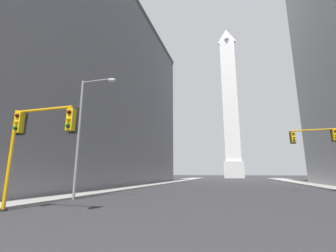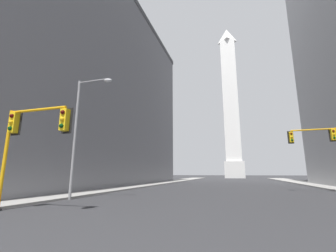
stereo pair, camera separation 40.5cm
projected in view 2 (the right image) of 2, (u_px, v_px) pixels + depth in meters
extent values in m
cube|color=gray|center=(142.00, 185.00, 34.58)|extent=(5.00, 106.89, 0.15)
cube|color=slate|center=(75.00, 90.00, 35.23)|extent=(18.77, 46.82, 29.14)
cube|color=#48484C|center=(82.00, 7.00, 38.32)|extent=(18.96, 47.29, 0.90)
cube|color=silver|center=(235.00, 170.00, 84.76)|extent=(7.19, 7.19, 6.15)
cube|color=white|center=(230.00, 99.00, 90.54)|extent=(5.75, 5.75, 50.18)
pyramid|color=white|center=(227.00, 36.00, 96.34)|extent=(5.75, 5.75, 6.33)
cube|color=yellow|center=(333.00, 135.00, 22.26)|extent=(0.37, 0.37, 1.10)
cube|color=black|center=(332.00, 135.00, 22.43)|extent=(0.58, 0.08, 1.32)
sphere|color=#410907|center=(333.00, 131.00, 22.15)|extent=(0.22, 0.22, 0.22)
sphere|color=yellow|center=(334.00, 134.00, 22.08)|extent=(0.22, 0.22, 0.22)
sphere|color=#073410|center=(334.00, 138.00, 22.01)|extent=(0.22, 0.22, 0.22)
cylinder|color=orange|center=(312.00, 130.00, 22.88)|extent=(4.03, 0.14, 0.14)
sphere|color=orange|center=(335.00, 129.00, 22.30)|extent=(0.18, 0.18, 0.18)
cube|color=yellow|center=(291.00, 137.00, 23.32)|extent=(0.37, 0.37, 1.10)
cube|color=black|center=(291.00, 137.00, 23.49)|extent=(0.58, 0.08, 1.32)
sphere|color=#410907|center=(291.00, 134.00, 23.21)|extent=(0.22, 0.22, 0.22)
sphere|color=yellow|center=(292.00, 137.00, 23.14)|extent=(0.22, 0.22, 0.22)
sphere|color=#073410|center=(292.00, 140.00, 23.07)|extent=(0.22, 0.22, 0.22)
cylinder|color=orange|center=(5.00, 159.00, 11.79)|extent=(0.18, 0.18, 5.21)
cube|color=yellow|center=(14.00, 123.00, 12.10)|extent=(0.36, 0.36, 1.10)
cube|color=black|center=(17.00, 124.00, 12.27)|extent=(0.58, 0.07, 1.32)
sphere|color=#410907|center=(12.00, 116.00, 11.99)|extent=(0.22, 0.22, 0.22)
sphere|color=yellow|center=(11.00, 122.00, 11.92)|extent=(0.22, 0.22, 0.22)
sphere|color=#073410|center=(10.00, 128.00, 11.85)|extent=(0.22, 0.22, 0.22)
cylinder|color=orange|center=(38.00, 110.00, 11.78)|extent=(3.61, 0.14, 0.14)
sphere|color=orange|center=(12.00, 113.00, 12.30)|extent=(0.18, 0.18, 0.18)
cube|color=yellow|center=(65.00, 120.00, 11.13)|extent=(0.36, 0.36, 1.10)
cube|color=black|center=(67.00, 121.00, 11.30)|extent=(0.58, 0.07, 1.32)
sphere|color=#410907|center=(63.00, 112.00, 11.02)|extent=(0.22, 0.22, 0.22)
sphere|color=yellow|center=(62.00, 119.00, 10.95)|extent=(0.22, 0.22, 0.22)
sphere|color=#073410|center=(61.00, 126.00, 10.88)|extent=(0.22, 0.22, 0.22)
cylinder|color=gray|center=(75.00, 137.00, 17.02)|extent=(0.20, 0.20, 9.07)
cylinder|color=gray|center=(93.00, 81.00, 17.55)|extent=(2.59, 0.12, 0.12)
sphere|color=gray|center=(80.00, 83.00, 17.92)|extent=(0.20, 0.20, 0.20)
ellipsoid|color=silver|center=(108.00, 80.00, 17.15)|extent=(0.64, 0.36, 0.26)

